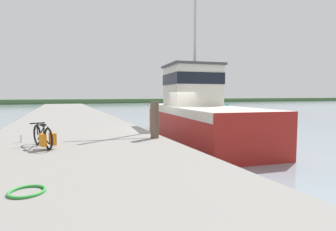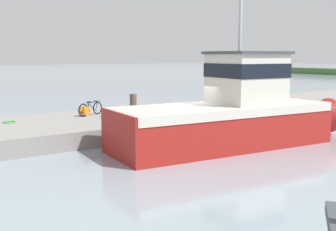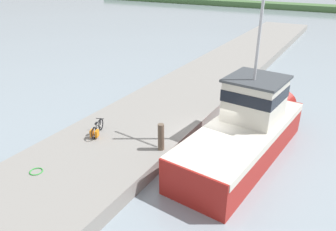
# 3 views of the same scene
# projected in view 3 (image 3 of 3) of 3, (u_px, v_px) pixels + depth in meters

# --- Properties ---
(ground_plane) EXTENTS (320.00, 320.00, 0.00)m
(ground_plane) POSITION_uv_depth(u_px,v_px,m) (211.00, 149.00, 17.58)
(ground_plane) COLOR #84939E
(dock_pier) EXTENTS (6.23, 80.00, 0.75)m
(dock_pier) POSITION_uv_depth(u_px,v_px,m) (143.00, 125.00, 19.40)
(dock_pier) COLOR gray
(dock_pier) RESTS_ON ground_plane
(fishing_boat_main) EXTENTS (4.17, 11.44, 9.93)m
(fishing_boat_main) POSITION_uv_depth(u_px,v_px,m) (247.00, 129.00, 16.66)
(fishing_boat_main) COLOR maroon
(fishing_boat_main) RESTS_ON ground_plane
(bicycle_touring) EXTENTS (0.78, 1.61, 0.72)m
(bicycle_touring) POSITION_uv_depth(u_px,v_px,m) (96.00, 130.00, 17.29)
(bicycle_touring) COLOR black
(bicycle_touring) RESTS_ON dock_pier
(mooring_post) EXTENTS (0.31, 0.31, 1.37)m
(mooring_post) POSITION_uv_depth(u_px,v_px,m) (161.00, 137.00, 15.83)
(mooring_post) COLOR brown
(mooring_post) RESTS_ON dock_pier
(hose_coil) EXTENTS (0.58, 0.58, 0.05)m
(hose_coil) POSITION_uv_depth(u_px,v_px,m) (36.00, 171.00, 14.35)
(hose_coil) COLOR green
(hose_coil) RESTS_ON dock_pier
(water_bottle_on_curb) EXTENTS (0.07, 0.07, 0.26)m
(water_bottle_on_curb) POSITION_uv_depth(u_px,v_px,m) (102.00, 121.00, 18.75)
(water_bottle_on_curb) COLOR silver
(water_bottle_on_curb) RESTS_ON dock_pier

